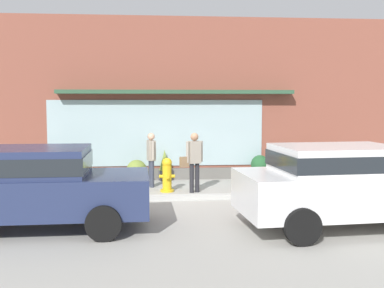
% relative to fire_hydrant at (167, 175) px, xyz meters
% --- Properties ---
extents(ground_plane, '(60.00, 60.00, 0.00)m').
position_rel_fire_hydrant_xyz_m(ground_plane, '(0.38, -0.91, -0.46)').
color(ground_plane, '#9E9B93').
extents(curb_strip, '(14.00, 0.24, 0.12)m').
position_rel_fire_hydrant_xyz_m(curb_strip, '(0.38, -1.11, -0.40)').
color(curb_strip, '#B2B2AD').
rests_on(curb_strip, ground_plane).
extents(storefront, '(14.00, 0.81, 5.13)m').
position_rel_fire_hydrant_xyz_m(storefront, '(0.37, 2.28, 2.04)').
color(storefront, brown).
rests_on(storefront, ground_plane).
extents(fire_hydrant, '(0.43, 0.40, 0.94)m').
position_rel_fire_hydrant_xyz_m(fire_hydrant, '(0.00, 0.00, 0.00)').
color(fire_hydrant, gold).
rests_on(fire_hydrant, ground_plane).
extents(pedestrian_with_handbag, '(0.65, 0.34, 1.63)m').
position_rel_fire_hydrant_xyz_m(pedestrian_with_handbag, '(0.72, -0.18, 0.48)').
color(pedestrian_with_handbag, '#232328').
rests_on(pedestrian_with_handbag, ground_plane).
extents(pedestrian_passerby, '(0.27, 0.45, 1.57)m').
position_rel_fire_hydrant_xyz_m(pedestrian_passerby, '(-0.42, 0.77, 0.44)').
color(pedestrian_passerby, '#333847').
rests_on(pedestrian_passerby, ground_plane).
extents(parked_car_navy, '(4.32, 2.14, 1.59)m').
position_rel_fire_hydrant_xyz_m(parked_car_navy, '(-2.73, -3.63, 0.44)').
color(parked_car_navy, navy).
rests_on(parked_car_navy, ground_plane).
extents(parked_car_white, '(4.28, 2.31, 1.62)m').
position_rel_fire_hydrant_xyz_m(parked_car_white, '(3.27, -4.08, 0.46)').
color(parked_car_white, white).
rests_on(parked_car_white, ground_plane).
extents(potted_plant_doorstep, '(0.57, 0.57, 0.79)m').
position_rel_fire_hydrant_xyz_m(potted_plant_doorstep, '(2.99, 1.66, -0.05)').
color(potted_plant_doorstep, '#33473D').
rests_on(potted_plant_doorstep, ground_plane).
extents(potted_plant_trailing_edge, '(0.61, 0.61, 0.71)m').
position_rel_fire_hydrant_xyz_m(potted_plant_trailing_edge, '(-0.86, 1.45, -0.10)').
color(potted_plant_trailing_edge, '#33473D').
rests_on(potted_plant_trailing_edge, ground_plane).
extents(potted_plant_window_left, '(0.36, 0.36, 0.58)m').
position_rel_fire_hydrant_xyz_m(potted_plant_window_left, '(-4.07, 1.86, -0.13)').
color(potted_plant_window_left, '#33473D').
rests_on(potted_plant_window_left, ground_plane).
extents(potted_plant_corner_tall, '(0.59, 0.59, 0.87)m').
position_rel_fire_hydrant_xyz_m(potted_plant_corner_tall, '(4.53, 1.49, 0.01)').
color(potted_plant_corner_tall, '#33473D').
rests_on(potted_plant_corner_tall, ground_plane).
extents(potted_plant_by_entrance, '(0.38, 0.38, 0.97)m').
position_rel_fire_hydrant_xyz_m(potted_plant_by_entrance, '(-0.00, 1.90, -0.00)').
color(potted_plant_by_entrance, '#4C4C51').
rests_on(potted_plant_by_entrance, ground_plane).
extents(potted_plant_low_front, '(0.45, 0.45, 1.05)m').
position_rel_fire_hydrant_xyz_m(potted_plant_low_front, '(5.37, 1.88, 0.05)').
color(potted_plant_low_front, '#4C4C51').
rests_on(potted_plant_low_front, ground_plane).
extents(potted_plant_near_hydrant, '(0.48, 0.48, 0.83)m').
position_rel_fire_hydrant_xyz_m(potted_plant_near_hydrant, '(-2.72, 1.42, 0.01)').
color(potted_plant_near_hydrant, '#33473D').
rests_on(potted_plant_near_hydrant, ground_plane).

